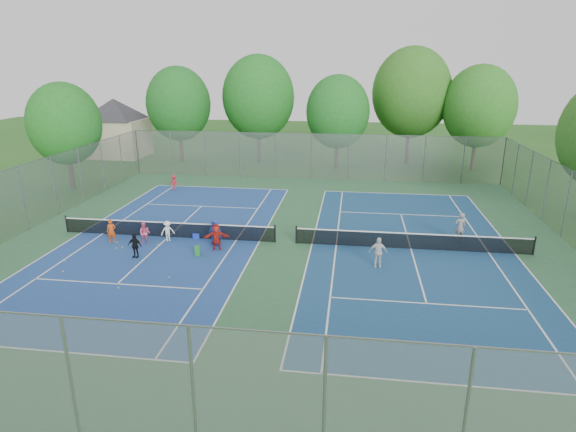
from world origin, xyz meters
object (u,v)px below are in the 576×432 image
(net_right, at_px, (411,241))
(ball_crate, at_px, (196,235))
(ball_hopper, at_px, (197,251))
(instructor, at_px, (460,227))
(net_left, at_px, (168,230))

(net_right, relative_size, ball_crate, 33.44)
(ball_hopper, distance_m, instructor, 14.86)
(net_right, bearing_deg, instructor, 29.73)
(ball_crate, xyz_separation_m, ball_hopper, (0.90, -2.58, 0.10))
(net_left, xyz_separation_m, net_right, (14.00, 0.00, 0.00))
(net_left, distance_m, ball_crate, 1.73)
(ball_hopper, height_order, instructor, instructor)
(net_right, xyz_separation_m, instructor, (2.86, 1.63, 0.41))
(net_right, bearing_deg, ball_crate, 179.65)
(net_right, height_order, instructor, instructor)
(ball_hopper, bearing_deg, net_left, 136.10)
(net_left, bearing_deg, instructor, 5.54)
(ball_hopper, xyz_separation_m, instructor, (14.26, 4.14, 0.60))
(net_left, relative_size, ball_crate, 33.44)
(ball_crate, distance_m, ball_hopper, 2.74)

